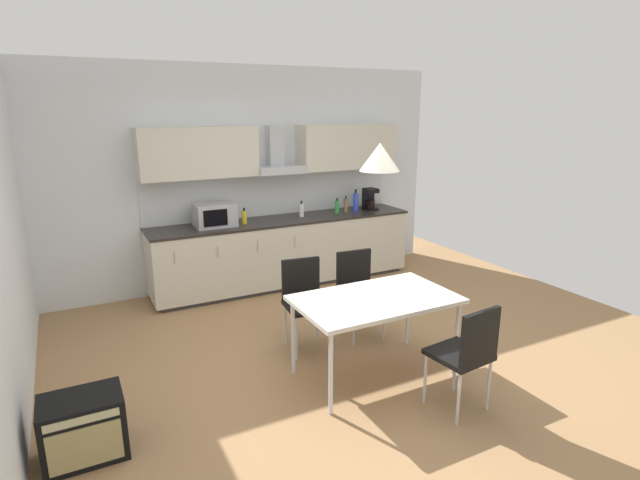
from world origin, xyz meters
TOP-DOWN VIEW (x-y plane):
  - ground_plane at (0.00, 0.00)m, footprint 7.23×7.71m
  - wall_back at (0.00, 2.62)m, footprint 5.78×0.10m
  - kitchen_counter at (0.51, 2.24)m, footprint 3.48×0.68m
  - backsplash_tile at (0.51, 2.56)m, footprint 3.46×0.02m
  - upper_wall_cabinets at (0.51, 2.40)m, footprint 3.46×0.40m
  - microwave at (-0.40, 2.24)m, footprint 0.48×0.35m
  - coffee_maker at (1.84, 2.27)m, footprint 0.18×0.19m
  - bottle_brown at (1.43, 2.24)m, footprint 0.06×0.06m
  - bottle_yellow at (-0.04, 2.21)m, footprint 0.07×0.07m
  - bottle_green at (1.31, 2.26)m, footprint 0.06×0.06m
  - bottle_blue at (1.59, 2.24)m, footprint 0.07×0.07m
  - bottle_white at (0.77, 2.26)m, footprint 0.06×0.06m
  - dining_table at (0.25, -0.30)m, footprint 1.35×0.81m
  - chair_far_right at (0.56, 0.48)m, footprint 0.43×0.43m
  - chair_near_right at (0.56, -1.09)m, footprint 0.44×0.44m
  - chair_far_left at (-0.04, 0.48)m, footprint 0.44×0.44m
  - guitar_amp at (-2.06, -0.31)m, footprint 0.52×0.37m
  - pendant_lamp at (0.25, -0.30)m, footprint 0.32×0.32m

SIDE VIEW (x-z plane):
  - ground_plane at x=0.00m, z-range -0.02..0.00m
  - guitar_amp at x=-2.06m, z-range 0.00..0.44m
  - kitchen_counter at x=0.51m, z-range 0.00..0.89m
  - chair_far_right at x=0.56m, z-range 0.10..0.97m
  - chair_near_right at x=0.56m, z-range 0.10..0.97m
  - chair_far_left at x=-0.04m, z-range 0.10..0.97m
  - dining_table at x=0.25m, z-range 0.31..1.04m
  - bottle_yellow at x=-0.04m, z-range 0.87..1.07m
  - bottle_green at x=1.31m, z-range 0.87..1.07m
  - bottle_white at x=0.77m, z-range 0.87..1.08m
  - bottle_brown at x=1.43m, z-range 0.87..1.09m
  - bottle_blue at x=1.59m, z-range 0.86..1.16m
  - microwave at x=-0.40m, z-range 0.88..1.16m
  - coffee_maker at x=1.84m, z-range 0.88..1.18m
  - backsplash_tile at x=0.51m, z-range 0.88..1.43m
  - wall_back at x=0.00m, z-range 0.00..2.80m
  - upper_wall_cabinets at x=0.51m, z-range 1.45..2.05m
  - pendant_lamp at x=0.25m, z-range 1.80..2.02m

